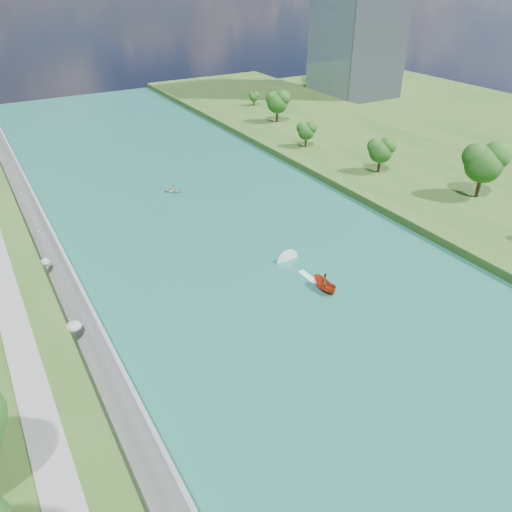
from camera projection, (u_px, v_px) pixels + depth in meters
ground at (330, 330)px, 59.93m from camera, size 260.00×260.00×0.00m
river_water at (248, 257)px, 74.75m from camera, size 55.00×240.00×0.10m
berm_east at (471, 187)px, 96.01m from camera, size 44.00×240.00×1.50m
riprap_bank at (72, 303)px, 61.65m from camera, size 4.24×236.00×4.25m
riverside_path at (9, 303)px, 58.77m from camera, size 3.00×200.00×0.10m
trees_east at (417, 157)px, 94.91m from camera, size 15.92×134.44×11.84m
motorboat at (318, 280)px, 67.95m from camera, size 3.60×18.93×2.06m
raft at (174, 190)px, 95.47m from camera, size 4.00×4.00×1.53m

